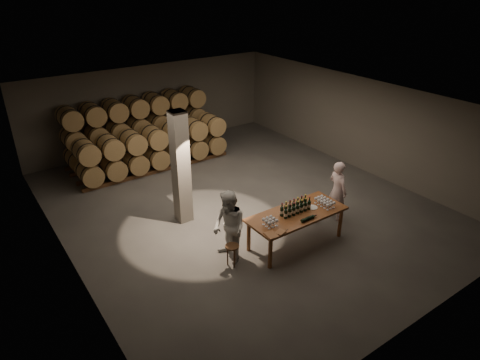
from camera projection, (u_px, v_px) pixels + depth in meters
room at (181, 168)px, 11.49m from camera, size 12.00×12.00×12.00m
tasting_table at (297, 217)px, 10.79m from camera, size 2.60×1.10×0.90m
barrel_stack_back at (138, 126)px, 15.77m from camera, size 5.48×0.95×2.31m
barrel_stack_front at (155, 147)px, 14.91m from camera, size 5.48×0.95×1.57m
bottle_cluster at (296, 208)px, 10.72m from camera, size 0.87×0.24×0.36m
lying_bottles at (308, 218)px, 10.43m from camera, size 0.49×0.09×0.09m
glass_cluster_left at (270, 220)px, 10.18m from camera, size 0.31×0.31×0.18m
glass_cluster_right at (325, 201)px, 11.05m from camera, size 0.31×0.53×0.18m
plate at (312, 207)px, 10.99m from camera, size 0.26×0.26×0.02m
notebook_near at (280, 232)px, 9.94m from camera, size 0.28×0.25×0.03m
notebook_corner at (271, 235)px, 9.84m from camera, size 0.28×0.34×0.03m
pen at (285, 230)px, 10.02m from camera, size 0.13×0.02×0.01m
stool at (232, 249)px, 10.12m from camera, size 0.33×0.33×0.55m
person_man at (337, 190)px, 11.90m from camera, size 0.46×0.66×1.74m
person_woman at (229, 227)px, 10.11m from camera, size 0.70×0.90×1.84m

